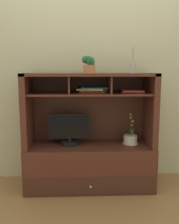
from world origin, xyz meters
TOP-DOWN VIEW (x-y plane):
  - floor_plane at (0.00, 0.00)m, footprint 6.00×6.00m
  - back_wall at (0.00, 0.28)m, footprint 6.00×0.02m
  - media_console at (0.00, 0.01)m, footprint 1.38×0.54m
  - tv_monitor at (-0.22, 0.01)m, footprint 0.44×0.19m
  - potted_orchid at (0.46, 0.02)m, footprint 0.17×0.17m
  - magazine_stack_left at (0.03, 0.02)m, footprint 0.32×0.32m
  - magazine_stack_centre at (0.44, -0.02)m, footprint 0.24×0.27m
  - diffuser_bottle at (0.45, -0.02)m, footprint 0.07×0.07m
  - potted_succulent at (-0.00, 0.02)m, footprint 0.15×0.14m

SIDE VIEW (x-z plane):
  - floor_plane at x=0.00m, z-range -0.02..0.00m
  - media_console at x=0.00m, z-range -0.23..1.02m
  - potted_orchid at x=0.46m, z-range 0.35..0.69m
  - tv_monitor at x=-0.22m, z-range 0.45..0.79m
  - magazine_stack_centre at x=0.44m, z-range 1.04..1.07m
  - magazine_stack_left at x=0.03m, z-range 1.04..1.10m
  - diffuser_bottle at x=0.45m, z-range 1.16..1.44m
  - potted_succulent at x=0.00m, z-range 1.24..1.42m
  - back_wall at x=0.00m, z-range 0.00..2.80m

